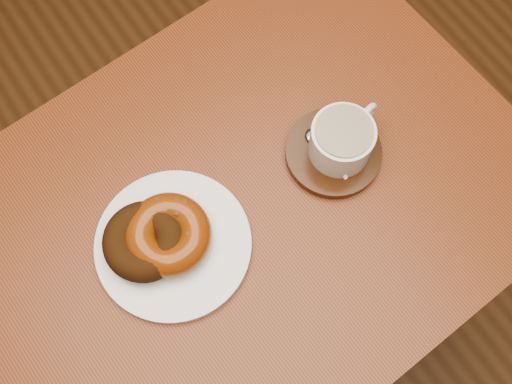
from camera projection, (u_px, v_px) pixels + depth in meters
ground at (291, 175)px, 1.79m from camera, size 6.00×6.00×0.00m
cafe_table at (246, 230)px, 1.04m from camera, size 0.88×0.68×0.79m
donut_plate at (173, 245)px, 0.90m from camera, size 0.26×0.26×0.01m
donut_cinnamon at (144, 241)px, 0.87m from camera, size 0.15×0.15×0.04m
donut_caramel at (168, 234)px, 0.87m from camera, size 0.14×0.14×0.04m
saucer at (333, 153)px, 0.95m from camera, size 0.18×0.18×0.02m
coffee_cup at (342, 139)px, 0.91m from camera, size 0.12×0.09×0.06m
teaspoon at (317, 142)px, 0.94m from camera, size 0.02×0.10×0.01m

